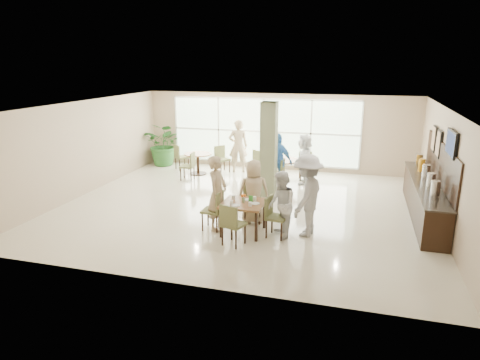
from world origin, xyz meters
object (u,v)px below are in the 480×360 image
(teen_right, at_px, (281,205))
(adult_standing, at_px, (238,146))
(buffet_counter, at_px, (425,196))
(round_table_right, at_px, (282,164))
(teen_far, at_px, (254,192))
(adult_b, at_px, (304,159))
(main_table, at_px, (243,206))
(adult_a, at_px, (277,161))
(potted_plant, at_px, (165,144))
(teen_standing, at_px, (307,196))
(round_table_left, at_px, (198,159))
(teen_left, at_px, (217,193))

(teen_right, height_order, adult_standing, adult_standing)
(buffet_counter, height_order, adult_standing, buffet_counter)
(round_table_right, height_order, teen_far, teen_far)
(adult_b, distance_m, adult_standing, 2.65)
(main_table, height_order, adult_standing, adult_standing)
(main_table, xyz_separation_m, teen_right, (0.89, -0.05, 0.12))
(main_table, distance_m, buffet_counter, 4.84)
(teen_right, bearing_deg, adult_standing, -178.79)
(buffet_counter, bearing_deg, adult_a, 160.55)
(potted_plant, height_order, teen_right, potted_plant)
(teen_standing, distance_m, adult_standing, 6.11)
(potted_plant, xyz_separation_m, teen_far, (4.80, -5.03, -0.03))
(main_table, bearing_deg, potted_plant, 129.45)
(round_table_right, bearing_deg, teen_right, -79.80)
(teen_right, distance_m, teen_standing, 0.66)
(teen_standing, xyz_separation_m, adult_standing, (-3.15, 5.24, 0.00))
(buffet_counter, xyz_separation_m, potted_plant, (-8.97, 3.41, 0.28))
(adult_b, bearing_deg, adult_a, -44.89)
(adult_b, bearing_deg, main_table, -13.06)
(teen_right, bearing_deg, teen_far, -157.08)
(adult_a, xyz_separation_m, adult_standing, (-1.76, 1.69, 0.07))
(potted_plant, bearing_deg, main_table, -50.55)
(adult_b, bearing_deg, round_table_right, -96.93)
(round_table_right, distance_m, potted_plant, 4.89)
(main_table, height_order, teen_standing, teen_standing)
(teen_standing, height_order, adult_b, teen_standing)
(teen_right, height_order, teen_standing, teen_standing)
(round_table_left, distance_m, potted_plant, 1.97)
(potted_plant, height_order, teen_far, potted_plant)
(main_table, height_order, round_table_right, same)
(teen_right, bearing_deg, main_table, -116.87)
(main_table, relative_size, teen_right, 0.63)
(main_table, bearing_deg, teen_far, 84.99)
(main_table, distance_m, round_table_left, 5.71)
(adult_b, height_order, adult_standing, adult_standing)
(teen_left, distance_m, adult_b, 4.84)
(teen_left, relative_size, teen_right, 1.16)
(main_table, relative_size, teen_left, 0.55)
(main_table, relative_size, buffet_counter, 0.21)
(adult_standing, bearing_deg, teen_right, 97.48)
(round_table_right, xyz_separation_m, adult_b, (0.76, -0.05, 0.23))
(teen_far, height_order, adult_standing, adult_standing)
(main_table, distance_m, potted_plant, 7.46)
(teen_standing, relative_size, adult_standing, 1.00)
(round_table_right, bearing_deg, round_table_left, 177.71)
(round_table_right, relative_size, adult_a, 0.67)
(buffet_counter, xyz_separation_m, adult_standing, (-5.95, 3.17, 0.41))
(round_table_right, bearing_deg, buffet_counter, -29.45)
(teen_left, bearing_deg, adult_b, -12.57)
(adult_b, bearing_deg, buffet_counter, 52.50)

